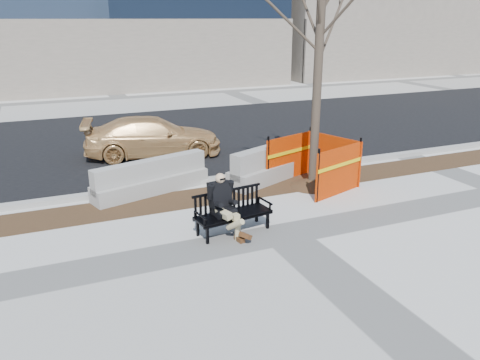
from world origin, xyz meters
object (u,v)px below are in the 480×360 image
Objects in this scene: sedan at (154,156)px; jersey_barrier_left at (152,193)px; tree_fence at (312,186)px; bench at (233,232)px; jersey_barrier_right at (277,177)px; seated_man at (223,233)px.

sedan is 1.40× the size of jersey_barrier_left.
jersey_barrier_left is (-3.86, 1.11, 0.00)m from tree_fence.
bench is 3.67m from jersey_barrier_right.
tree_fence reaches higher than bench.
bench is at bearing -88.00° from jersey_barrier_left.
jersey_barrier_left is at bearing 176.27° from sedan.
bench is 0.25× the size of tree_fence.
sedan is (0.08, 6.16, 0.00)m from seated_man.
jersey_barrier_left is 0.90× the size of jersey_barrier_right.
bench is at bearing -148.37° from tree_fence.
bench is 6.17m from sedan.
tree_fence is (2.89, 1.78, 0.00)m from bench.
tree_fence is at bearing -87.42° from jersey_barrier_right.
jersey_barrier_left reaches higher than bench.
jersey_barrier_right is (-0.48, 0.99, 0.00)m from tree_fence.
jersey_barrier_right is (2.62, 2.76, 0.00)m from seated_man.
sedan is 3.39m from jersey_barrier_left.
seated_man is at bearing -150.32° from tree_fence.
sedan is at bearing 124.58° from tree_fence.
bench is at bearing -168.23° from sedan.
sedan is at bearing 59.19° from jersey_barrier_left.
seated_man reaches higher than bench.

